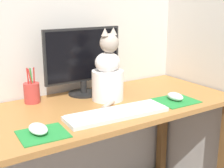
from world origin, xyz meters
The scene contains 9 objects.
desk centered at (0.00, 0.00, 0.60)m, with size 1.37×0.60×0.70m.
monitor centered at (0.00, 0.20, 0.90)m, with size 0.44×0.17×0.36m.
keyboard centered at (-0.03, -0.17, 0.71)m, with size 0.49×0.17×0.02m.
mousepad_left centered at (-0.38, -0.18, 0.70)m, with size 0.19×0.17×0.00m.
mousepad_right centered at (0.34, -0.16, 0.70)m, with size 0.21×0.19×0.00m.
computer_mouse_left centered at (-0.39, -0.16, 0.72)m, with size 0.07×0.11×0.03m.
computer_mouse_right centered at (0.34, -0.15, 0.73)m, with size 0.06×0.10×0.04m.
cat centered at (0.06, 0.05, 0.84)m, with size 0.22×0.25×0.37m.
pen_cup centered at (-0.29, 0.22, 0.76)m, with size 0.08×0.08×0.18m.
Camera 1 is at (-0.76, -1.26, 1.21)m, focal length 50.00 mm.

